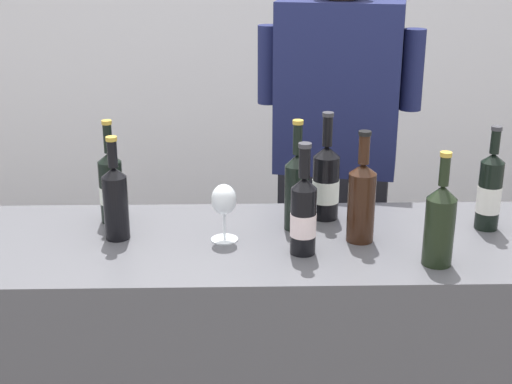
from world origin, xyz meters
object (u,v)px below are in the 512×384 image
(wine_bottle_7, at_px, (303,214))
(wine_bottle_4, at_px, (116,200))
(wine_bottle_0, at_px, (111,186))
(wine_glass, at_px, (224,203))
(wine_bottle_1, at_px, (297,188))
(wine_bottle_3, at_px, (490,191))
(wine_bottle_5, at_px, (362,199))
(wine_bottle_2, at_px, (440,223))
(person_server, at_px, (334,187))
(wine_bottle_6, at_px, (326,182))

(wine_bottle_7, bearing_deg, wine_bottle_4, 167.66)
(wine_bottle_0, distance_m, wine_glass, 0.39)
(wine_bottle_1, height_order, wine_bottle_3, wine_bottle_1)
(wine_bottle_3, bearing_deg, wine_bottle_5, -168.22)
(wine_bottle_0, height_order, wine_bottle_1, wine_bottle_1)
(wine_bottle_2, xyz_separation_m, wine_bottle_7, (-0.36, 0.08, -0.00))
(wine_bottle_2, relative_size, person_server, 0.18)
(wine_bottle_0, bearing_deg, wine_bottle_6, 1.00)
(wine_bottle_0, bearing_deg, wine_bottle_7, -23.94)
(wine_bottle_4, bearing_deg, person_server, 42.64)
(wine_bottle_4, bearing_deg, wine_bottle_2, -12.48)
(wine_bottle_2, xyz_separation_m, wine_bottle_3, (0.22, 0.25, -0.00))
(wine_bottle_6, bearing_deg, wine_bottle_4, -166.74)
(wine_bottle_4, distance_m, wine_bottle_6, 0.65)
(wine_glass, bearing_deg, wine_bottle_4, 175.07)
(wine_bottle_1, distance_m, wine_bottle_6, 0.13)
(wine_bottle_5, height_order, person_server, person_server)
(wine_bottle_3, xyz_separation_m, wine_bottle_5, (-0.40, -0.08, 0.01))
(wine_bottle_5, bearing_deg, wine_bottle_7, -154.26)
(wine_bottle_0, relative_size, person_server, 0.18)
(wine_bottle_4, height_order, wine_bottle_7, wine_bottle_7)
(wine_bottle_4, relative_size, person_server, 0.18)
(wine_bottle_4, distance_m, wine_bottle_5, 0.72)
(wine_glass, bearing_deg, wine_bottle_0, 154.96)
(wine_bottle_1, distance_m, wine_bottle_7, 0.18)
(wine_bottle_2, bearing_deg, wine_bottle_3, 48.95)
(wine_bottle_4, height_order, wine_bottle_5, wine_bottle_5)
(wine_bottle_5, relative_size, wine_glass, 1.92)
(wine_bottle_7, height_order, person_server, person_server)
(wine_bottle_3, bearing_deg, wine_glass, -174.45)
(wine_bottle_0, distance_m, wine_bottle_7, 0.63)
(wine_bottle_4, relative_size, wine_bottle_7, 0.97)
(wine_glass, xyz_separation_m, person_server, (0.42, 0.70, -0.20))
(wine_bottle_0, bearing_deg, wine_bottle_3, -4.32)
(wine_bottle_4, relative_size, wine_glass, 1.80)
(person_server, bearing_deg, wine_bottle_6, -100.80)
(wine_bottle_4, xyz_separation_m, wine_bottle_7, (0.54, -0.12, -0.00))
(wine_bottle_0, bearing_deg, wine_bottle_2, -19.78)
(wine_bottle_4, bearing_deg, wine_bottle_6, 13.26)
(wine_glass, bearing_deg, wine_bottle_7, -22.16)
(wine_bottle_6, bearing_deg, person_server, 79.20)
(wine_bottle_1, xyz_separation_m, wine_bottle_7, (0.01, -0.18, -0.01))
(wine_bottle_3, height_order, person_server, person_server)
(wine_bottle_2, relative_size, wine_glass, 1.84)
(wine_bottle_7, bearing_deg, wine_bottle_1, 91.59)
(wine_bottle_3, relative_size, wine_glass, 1.86)
(wine_bottle_1, relative_size, wine_glass, 1.97)
(wine_bottle_1, distance_m, person_server, 0.68)
(wine_bottle_3, relative_size, wine_bottle_6, 0.94)
(wine_bottle_0, distance_m, wine_bottle_5, 0.77)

